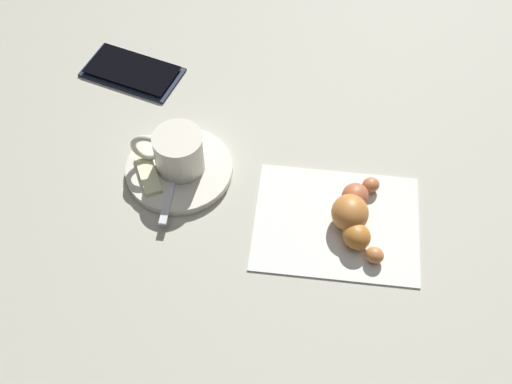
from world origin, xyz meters
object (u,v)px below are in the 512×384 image
saucer (179,169)px  espresso_cup (177,151)px  napkin (337,222)px  cell_phone (132,71)px  sugar_packet (148,175)px  teaspoon (176,164)px  croissant (355,214)px

saucer → espresso_cup: size_ratio=1.47×
saucer → espresso_cup: espresso_cup is taller
saucer → espresso_cup: bearing=-96.9°
napkin → cell_phone: size_ratio=1.28×
sugar_packet → cell_phone: bearing=173.6°
saucer → napkin: 0.20m
cell_phone → napkin: bearing=137.3°
teaspoon → espresso_cup: bearing=-161.2°
espresso_cup → sugar_packet: size_ratio=1.50×
saucer → cell_phone: (0.08, -0.17, -0.00)m
espresso_cup → saucer: bearing=83.1°
croissant → cell_phone: croissant is taller
sugar_packet → cell_phone: (0.04, -0.19, -0.01)m
teaspoon → sugar_packet: bearing=26.7°
teaspoon → cell_phone: (0.07, -0.17, -0.01)m
sugar_packet → cell_phone: sugar_packet is taller
sugar_packet → napkin: 0.23m
croissant → teaspoon: bearing=-19.7°
sugar_packet → napkin: (-0.23, 0.06, -0.01)m
espresso_cup → croissant: size_ratio=0.72×
teaspoon → croissant: 0.23m
teaspoon → croissant: croissant is taller
saucer → sugar_packet: size_ratio=2.20×
napkin → croissant: (-0.02, 0.00, 0.02)m
espresso_cup → teaspoon: 0.02m
napkin → croissant: croissant is taller
cell_phone → saucer: bearing=114.3°
saucer → sugar_packet: bearing=22.3°
espresso_cup → sugar_packet: espresso_cup is taller
espresso_cup → teaspoon: size_ratio=0.68×
espresso_cup → cell_phone: bearing=-65.2°
espresso_cup → croissant: (-0.21, 0.08, -0.02)m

